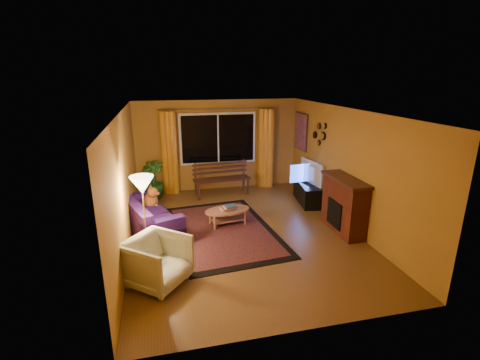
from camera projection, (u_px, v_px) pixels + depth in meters
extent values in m
cube|color=brown|center=(243.00, 232.00, 7.26)|extent=(4.50, 6.00, 0.02)
cube|color=white|center=(244.00, 110.00, 6.52)|extent=(4.50, 6.00, 0.02)
cube|color=#B8822D|center=(218.00, 145.00, 9.69)|extent=(4.50, 0.02, 2.50)
cube|color=#B8822D|center=(125.00, 183.00, 6.40)|extent=(0.02, 6.00, 2.50)
cube|color=#B8822D|center=(347.00, 168.00, 7.39)|extent=(0.02, 6.00, 2.50)
cube|color=black|center=(218.00, 139.00, 9.57)|extent=(2.00, 0.02, 1.30)
cylinder|color=#BF8C3F|center=(218.00, 109.00, 9.30)|extent=(3.20, 0.03, 0.03)
cylinder|color=orange|center=(169.00, 153.00, 9.32)|extent=(0.36, 0.36, 2.24)
cylinder|color=orange|center=(265.00, 149.00, 9.91)|extent=(0.36, 0.36, 2.24)
cube|color=#371D15|center=(222.00, 187.00, 9.39)|extent=(1.55, 0.59, 0.45)
imported|color=#235B1E|center=(153.00, 181.00, 9.08)|extent=(0.65, 0.65, 0.98)
cube|color=#230F47|center=(149.00, 216.00, 7.11)|extent=(1.41, 2.06, 0.77)
imported|color=beige|center=(157.00, 259.00, 5.37)|extent=(1.13, 1.14, 0.86)
cylinder|color=#BF8C3F|center=(145.00, 220.00, 5.92)|extent=(0.29, 0.29, 1.57)
cube|color=maroon|center=(223.00, 230.00, 7.33)|extent=(2.32, 3.37, 0.02)
cylinder|color=#B5755B|center=(227.00, 217.00, 7.56)|extent=(1.12, 1.12, 0.36)
cube|color=black|center=(307.00, 193.00, 8.87)|extent=(0.58, 1.27, 0.51)
imported|color=black|center=(308.00, 172.00, 8.71)|extent=(0.25, 1.00, 0.57)
cube|color=maroon|center=(344.00, 206.00, 7.17)|extent=(0.40, 1.20, 1.10)
cube|color=#EC551C|center=(301.00, 131.00, 9.54)|extent=(0.04, 0.76, 0.96)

